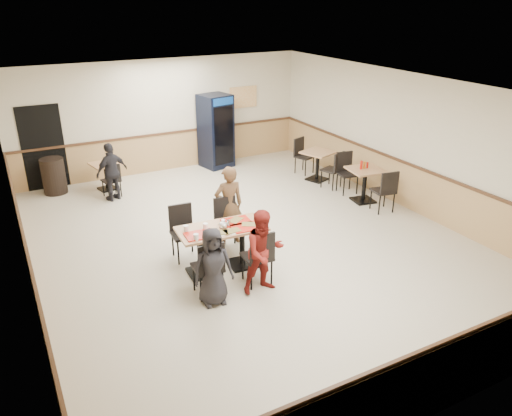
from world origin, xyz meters
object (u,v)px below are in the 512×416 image
diner_man_opposite (229,205)px  diner_woman_right (264,252)px  back_table (106,172)px  pepsi_cooler (216,131)px  trash_bin (54,176)px  side_table_far (318,161)px  lone_diner (112,172)px  main_table (222,242)px  side_table_near (365,180)px  diner_woman_left (213,267)px

diner_man_opposite → diner_woman_right: bearing=87.5°
back_table → pepsi_cooler: pepsi_cooler is taller
trash_bin → back_table: bearing=-16.5°
side_table_far → diner_man_opposite: bearing=-148.7°
diner_woman_right → side_table_far: diner_woman_right is taller
diner_man_opposite → lone_diner: 3.62m
main_table → trash_bin: 5.71m
diner_man_opposite → side_table_far: size_ratio=1.71×
side_table_near → trash_bin: trash_bin is taller
trash_bin → diner_woman_right: bearing=-69.0°
side_table_near → main_table: bearing=-162.7°
side_table_far → diner_woman_left: bearing=-139.9°
diner_woman_right → side_table_far: (3.81, 4.00, -0.20)m
lone_diner → diner_woman_left: bearing=72.9°
diner_woman_left → pepsi_cooler: bearing=71.9°
main_table → side_table_far: bearing=40.7°
diner_woman_left → diner_man_opposite: bearing=64.2°
side_table_near → trash_bin: 7.50m
main_table → side_table_far: (4.12, 3.06, -0.03)m
diner_woman_right → back_table: bearing=102.4°
main_table → pepsi_cooler: size_ratio=0.78×
lone_diner → side_table_near: 5.92m
back_table → trash_bin: (-1.18, 0.35, -0.01)m
side_table_near → side_table_far: 1.74m
diner_man_opposite → back_table: diner_man_opposite is taller
diner_woman_left → trash_bin: bearing=110.1°
pepsi_cooler → trash_bin: pepsi_cooler is taller
diner_man_opposite → back_table: size_ratio=2.10×
main_table → trash_bin: bearing=115.6°
diner_woman_left → trash_bin: (-1.54, 6.20, -0.21)m
back_table → trash_bin: bearing=163.5°
back_table → diner_woman_left: bearing=-86.5°
pepsi_cooler → back_table: bearing=175.0°
side_table_far → back_table: (-5.04, 1.91, -0.06)m
main_table → diner_man_opposite: 1.07m
diner_woman_right → side_table_near: bearing=30.6°
diner_woman_left → diner_man_opposite: (1.11, 1.77, 0.14)m
main_table → diner_woman_left: (-0.55, -0.89, 0.10)m
lone_diner → back_table: (-0.00, 0.77, -0.24)m
main_table → side_table_far: 5.13m
side_table_far → trash_bin: (-6.22, 2.26, -0.08)m
main_table → pepsi_cooler: 5.83m
side_table_far → trash_bin: 6.62m
diner_woman_left → back_table: bearing=99.7°
lone_diner → trash_bin: size_ratio=1.58×
diner_woman_right → back_table: size_ratio=1.91×
back_table → trash_bin: trash_bin is taller
diner_woman_left → trash_bin: size_ratio=1.47×
side_table_near → side_table_far: (-0.13, 1.73, -0.02)m
diner_woman_left → diner_woman_right: 0.87m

